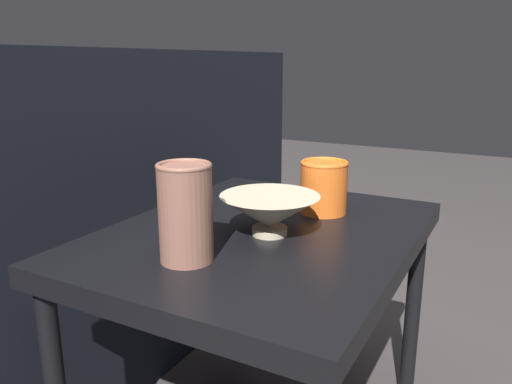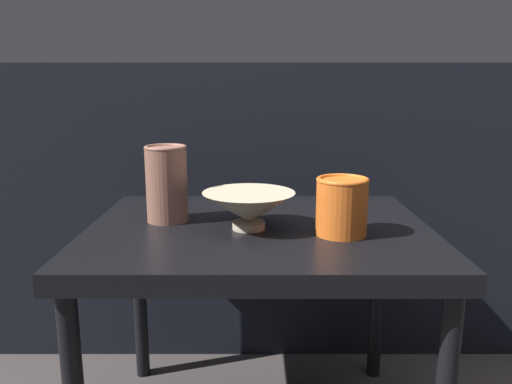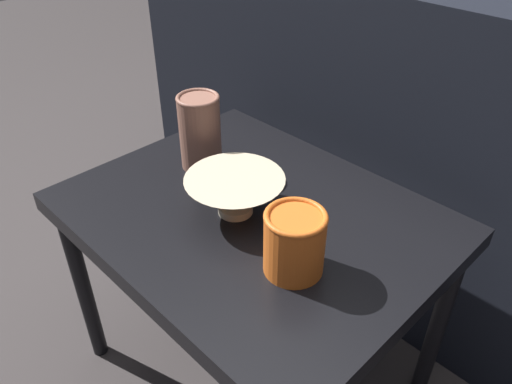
{
  "view_description": "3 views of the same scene",
  "coord_description": "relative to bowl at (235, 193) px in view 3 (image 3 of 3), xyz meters",
  "views": [
    {
      "loc": [
        -0.82,
        -0.43,
        0.83
      ],
      "look_at": [
        -0.05,
        -0.01,
        0.59
      ],
      "focal_mm": 35.0,
      "sensor_mm": 36.0,
      "label": 1
    },
    {
      "loc": [
        -0.01,
        -1.01,
        0.8
      ],
      "look_at": [
        -0.0,
        -0.03,
        0.58
      ],
      "focal_mm": 35.0,
      "sensor_mm": 36.0,
      "label": 2
    },
    {
      "loc": [
        0.55,
        -0.54,
        1.09
      ],
      "look_at": [
        0.01,
        0.0,
        0.55
      ],
      "focal_mm": 35.0,
      "sensor_mm": 36.0,
      "label": 3
    }
  ],
  "objects": [
    {
      "name": "vase_textured_left",
      "position": [
        -0.18,
        0.06,
        0.04
      ],
      "size": [
        0.09,
        0.09,
        0.16
      ],
      "color": "brown",
      "rests_on": "table"
    },
    {
      "name": "table",
      "position": [
        0.02,
        0.03,
        -0.1
      ],
      "size": [
        0.71,
        0.56,
        0.5
      ],
      "color": "black",
      "rests_on": "ground_plane"
    },
    {
      "name": "couch_backdrop",
      "position": [
        0.02,
        0.62,
        -0.12
      ],
      "size": [
        1.63,
        0.5,
        0.85
      ],
      "color": "black",
      "rests_on": "ground_plane"
    },
    {
      "name": "ground_plane",
      "position": [
        0.02,
        0.03,
        -0.55
      ],
      "size": [
        8.0,
        8.0,
        0.0
      ],
      "primitive_type": "plane",
      "color": "#383333"
    },
    {
      "name": "vase_colorful_right",
      "position": [
        0.18,
        -0.04,
        0.01
      ],
      "size": [
        0.1,
        0.1,
        0.11
      ],
      "color": "orange",
      "rests_on": "table"
    },
    {
      "name": "bowl",
      "position": [
        0.0,
        0.0,
        0.0
      ],
      "size": [
        0.19,
        0.19,
        0.08
      ],
      "color": "#C1B293",
      "rests_on": "table"
    }
  ]
}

